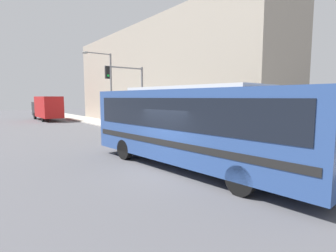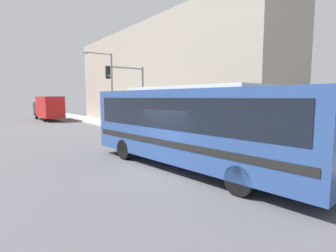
{
  "view_description": "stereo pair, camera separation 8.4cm",
  "coord_description": "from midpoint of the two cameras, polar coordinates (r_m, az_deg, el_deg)",
  "views": [
    {
      "loc": [
        -6.07,
        -8.09,
        2.98
      ],
      "look_at": [
        2.2,
        2.8,
        1.48
      ],
      "focal_mm": 28.0,
      "sensor_mm": 36.0,
      "label": 1
    },
    {
      "loc": [
        -6.0,
        -8.14,
        2.98
      ],
      "look_at": [
        2.2,
        2.8,
        1.48
      ],
      "focal_mm": 28.0,
      "sensor_mm": 36.0,
      "label": 2
    }
  ],
  "objects": [
    {
      "name": "parking_meter",
      "position": [
        19.54,
        -2.24,
        0.39
      ],
      "size": [
        0.14,
        0.14,
        1.26
      ],
      "color": "slate",
      "rests_on": "sidewalk"
    },
    {
      "name": "street_lamp",
      "position": [
        26.85,
        -13.17,
        9.16
      ],
      "size": [
        2.94,
        0.28,
        7.14
      ],
      "color": "slate",
      "rests_on": "sidewalk"
    },
    {
      "name": "pedestrian_near_corner",
      "position": [
        20.98,
        -1.31,
        0.71
      ],
      "size": [
        0.34,
        0.34,
        1.63
      ],
      "color": "#47382D",
      "rests_on": "sidewalk"
    },
    {
      "name": "fire_hydrant",
      "position": [
        17.54,
        2.68,
        -1.96
      ],
      "size": [
        0.22,
        0.3,
        0.7
      ],
      "color": "gold",
      "rests_on": "sidewalk"
    },
    {
      "name": "delivery_truck",
      "position": [
        37.6,
        -24.93,
        3.7
      ],
      "size": [
        2.21,
        8.22,
        3.08
      ],
      "color": "#B21919",
      "rests_on": "ground_plane"
    },
    {
      "name": "sidewalk",
      "position": [
        30.77,
        -13.76,
        0.64
      ],
      "size": [
        3.24,
        70.0,
        0.12
      ],
      "color": "#B7B2A8",
      "rests_on": "ground_plane"
    },
    {
      "name": "traffic_light_pole",
      "position": [
        21.05,
        -8.4,
        8.3
      ],
      "size": [
        3.28,
        0.35,
        5.28
      ],
      "color": "slate",
      "rests_on": "sidewalk"
    },
    {
      "name": "ground_plane",
      "position": [
        10.54,
        -0.55,
        -10.14
      ],
      "size": [
        120.0,
        120.0,
        0.0
      ],
      "primitive_type": "plane",
      "color": "#515156"
    },
    {
      "name": "building_facade",
      "position": [
        29.31,
        -2.22,
        10.53
      ],
      "size": [
        6.0,
        29.65,
        10.32
      ],
      "color": "#9E9384",
      "rests_on": "ground_plane"
    },
    {
      "name": "pedestrian_mid_block",
      "position": [
        18.68,
        5.39,
        0.36
      ],
      "size": [
        0.34,
        0.34,
        1.83
      ],
      "color": "#23283D",
      "rests_on": "sidewalk"
    },
    {
      "name": "city_bus",
      "position": [
        10.77,
        5.19,
        0.81
      ],
      "size": [
        3.48,
        11.09,
        3.41
      ],
      "rotation": [
        0.0,
        0.0,
        0.09
      ],
      "color": "#2D4C8C",
      "rests_on": "ground_plane"
    }
  ]
}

